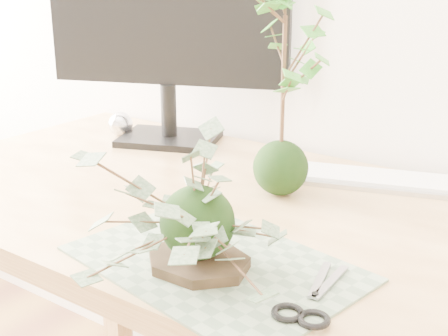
% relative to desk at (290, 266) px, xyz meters
% --- Properties ---
extents(desk, '(1.60, 0.70, 0.74)m').
position_rel_desk_xyz_m(desk, '(0.00, 0.00, 0.00)').
color(desk, '#D7B478').
rests_on(desk, ground_plane).
extents(cutting_mat, '(0.44, 0.33, 0.00)m').
position_rel_desk_xyz_m(cutting_mat, '(-0.01, -0.21, 0.09)').
color(cutting_mat, '#546B52').
rests_on(cutting_mat, desk).
extents(stone_dish, '(0.16, 0.16, 0.01)m').
position_rel_desk_xyz_m(stone_dish, '(-0.02, -0.23, 0.10)').
color(stone_dish, black).
rests_on(stone_dish, cutting_mat).
extents(ivy_kokedama, '(0.38, 0.38, 0.21)m').
position_rel_desk_xyz_m(ivy_kokedama, '(-0.02, -0.23, 0.21)').
color(ivy_kokedama, black).
rests_on(ivy_kokedama, stone_dish).
extents(maple_kokedama, '(0.27, 0.27, 0.42)m').
position_rel_desk_xyz_m(maple_kokedama, '(-0.08, 0.09, 0.38)').
color(maple_kokedama, black).
rests_on(maple_kokedama, desk).
extents(keyboard, '(0.41, 0.23, 0.02)m').
position_rel_desk_xyz_m(keyboard, '(0.06, 0.25, 0.10)').
color(keyboard, '#B3B3B3').
rests_on(keyboard, desk).
extents(monitor, '(0.53, 0.24, 0.49)m').
position_rel_desk_xyz_m(monitor, '(-0.46, 0.24, 0.37)').
color(monitor, black).
rests_on(monitor, desk).
extents(foil_ball, '(0.06, 0.06, 0.06)m').
position_rel_desk_xyz_m(foil_ball, '(-0.59, 0.20, 0.12)').
color(foil_ball, white).
rests_on(foil_ball, desk).
extents(scissors, '(0.08, 0.17, 0.01)m').
position_rel_desk_xyz_m(scissors, '(0.15, -0.24, 0.10)').
color(scissors, gray).
rests_on(scissors, cutting_mat).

